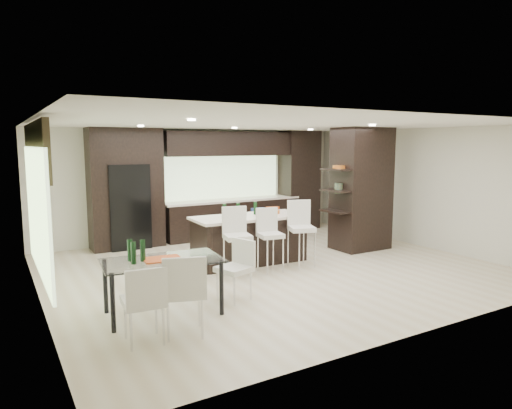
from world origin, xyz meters
TOP-DOWN VIEW (x-y plane):
  - ground at (0.00, 0.00)m, footprint 8.00×8.00m
  - back_wall at (0.00, 3.50)m, footprint 8.00×0.02m
  - left_wall at (-4.00, 0.00)m, footprint 0.02×7.00m
  - right_wall at (4.00, 0.00)m, footprint 0.02×7.00m
  - ceiling at (0.00, 0.00)m, footprint 8.00×7.00m
  - window_left at (-3.96, 0.20)m, footprint 0.04×3.20m
  - window_back at (0.60, 3.46)m, footprint 3.40×0.04m
  - stone_accent at (-3.93, 0.20)m, footprint 0.08×3.00m
  - ceiling_spots at (0.00, 0.25)m, footprint 4.00×3.00m
  - back_cabinetry at (0.50, 3.17)m, footprint 6.80×0.68m
  - refrigerator at (-1.90, 3.12)m, footprint 0.90×0.68m
  - partition_column at (2.60, 0.40)m, footprint 1.20×0.80m
  - kitchen_island at (-0.16, 0.59)m, footprint 2.27×1.03m
  - stool_left at (-0.85, -0.22)m, footprint 0.52×0.52m
  - stool_mid at (-0.16, -0.20)m, footprint 0.49×0.49m
  - stool_right at (0.53, -0.22)m, footprint 0.58×0.58m
  - bench at (1.33, 2.13)m, footprint 1.29×0.64m
  - floor_vase at (2.30, 0.52)m, footprint 0.57×0.57m
  - dining_table at (-2.56, -1.25)m, footprint 1.68×1.05m
  - chair_near at (-2.56, -2.03)m, footprint 0.65×0.65m
  - chair_far at (-3.06, -2.01)m, footprint 0.51×0.51m
  - chair_end at (-1.46, -1.25)m, footprint 0.57×0.57m

SIDE VIEW (x-z plane):
  - ground at x=0.00m, z-range 0.00..0.00m
  - bench at x=1.33m, z-range 0.00..0.47m
  - dining_table at x=-2.56m, z-range 0.00..0.77m
  - chair_end at x=-1.46m, z-range 0.00..0.84m
  - chair_far at x=-3.06m, z-range 0.00..0.88m
  - kitchen_island at x=-0.16m, z-range 0.00..0.94m
  - stool_mid at x=-0.16m, z-range 0.00..0.94m
  - chair_near at x=-2.56m, z-range 0.00..0.95m
  - stool_left at x=-0.85m, z-range 0.00..1.00m
  - stool_right at x=0.53m, z-range 0.00..1.03m
  - floor_vase at x=2.30m, z-range 0.00..1.20m
  - refrigerator at x=-1.90m, z-range 0.00..1.90m
  - back_wall at x=0.00m, z-range 0.00..2.70m
  - left_wall at x=-4.00m, z-range 0.00..2.70m
  - right_wall at x=4.00m, z-range 0.00..2.70m
  - window_left at x=-3.96m, z-range 0.40..2.30m
  - back_cabinetry at x=0.50m, z-range 0.00..2.70m
  - partition_column at x=2.60m, z-range 0.00..2.70m
  - window_back at x=0.60m, z-range 0.95..2.15m
  - stone_accent at x=-3.93m, z-range 1.85..2.65m
  - ceiling_spots at x=0.00m, z-range 2.67..2.69m
  - ceiling at x=0.00m, z-range 2.69..2.71m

